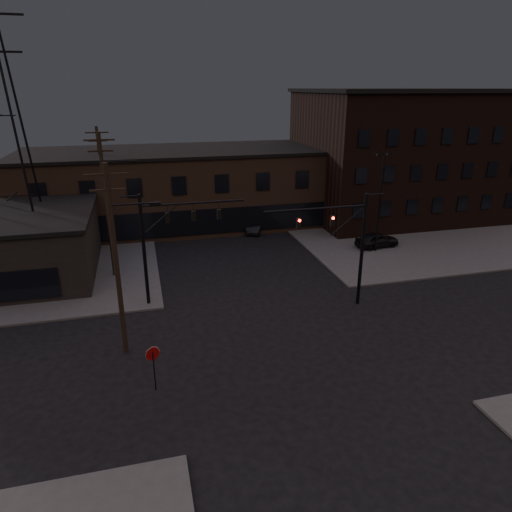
{
  "coord_description": "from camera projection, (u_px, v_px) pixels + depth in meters",
  "views": [
    {
      "loc": [
        -7.9,
        -22.2,
        14.56
      ],
      "look_at": [
        -0.47,
        6.64,
        3.5
      ],
      "focal_mm": 32.0,
      "sensor_mm": 36.0,
      "label": 1
    }
  ],
  "objects": [
    {
      "name": "building_right",
      "position": [
        400.0,
        156.0,
        53.38
      ],
      "size": [
        22.0,
        16.0,
        14.0
      ],
      "primitive_type": "cube",
      "color": "black",
      "rests_on": "ground"
    },
    {
      "name": "traffic_signal_near",
      "position": [
        348.0,
        239.0,
        30.69
      ],
      "size": [
        7.12,
        0.24,
        8.0
      ],
      "color": "black",
      "rests_on": "ground"
    },
    {
      "name": "stop_sign",
      "position": [
        153.0,
        358.0,
        22.75
      ],
      "size": [
        0.72,
        0.33,
        2.48
      ],
      "color": "black",
      "rests_on": "ground"
    },
    {
      "name": "sidewalk_ne",
      "position": [
        412.0,
        222.0,
        52.16
      ],
      "size": [
        30.0,
        30.0,
        0.15
      ],
      "primitive_type": "cube",
      "color": "#474744",
      "rests_on": "ground"
    },
    {
      "name": "building_row",
      "position": [
        213.0,
        187.0,
        51.09
      ],
      "size": [
        40.0,
        12.0,
        8.0
      ],
      "primitive_type": "cube",
      "color": "brown",
      "rests_on": "ground"
    },
    {
      "name": "traffic_signal_far",
      "position": [
        162.0,
        236.0,
        31.01
      ],
      "size": [
        7.12,
        0.24,
        8.0
      ],
      "color": "black",
      "rests_on": "ground"
    },
    {
      "name": "parked_car_lot_b",
      "position": [
        389.0,
        212.0,
        52.94
      ],
      "size": [
        5.42,
        2.72,
        1.51
      ],
      "primitive_type": "imported",
      "rotation": [
        0.0,
        0.0,
        1.69
      ],
      "color": "#B5B5B7",
      "rests_on": "sidewalk_ne"
    },
    {
      "name": "lot_light_b",
      "position": [
        409.0,
        181.0,
        46.84
      ],
      "size": [
        1.5,
        0.28,
        9.14
      ],
      "color": "black",
      "rests_on": "ground"
    },
    {
      "name": "parked_car_lot_a",
      "position": [
        377.0,
        240.0,
        43.49
      ],
      "size": [
        4.4,
        2.17,
        1.44
      ],
      "primitive_type": "imported",
      "rotation": [
        0.0,
        0.0,
        1.69
      ],
      "color": "black",
      "rests_on": "sidewalk_ne"
    },
    {
      "name": "utility_pole_far",
      "position": [
        102.0,
        180.0,
        45.97
      ],
      "size": [
        2.2,
        0.28,
        11.0
      ],
      "color": "black",
      "rests_on": "ground"
    },
    {
      "name": "car_crossing",
      "position": [
        255.0,
        226.0,
        48.6
      ],
      "size": [
        2.9,
        4.27,
        1.33
      ],
      "primitive_type": "imported",
      "rotation": [
        0.0,
        0.0,
        -0.41
      ],
      "color": "black",
      "rests_on": "ground"
    },
    {
      "name": "lot_light_a",
      "position": [
        381.0,
        194.0,
        40.9
      ],
      "size": [
        1.5,
        0.28,
        9.14
      ],
      "color": "black",
      "rests_on": "ground"
    },
    {
      "name": "utility_pole_mid",
      "position": [
        107.0,
        203.0,
        35.2
      ],
      "size": [
        3.7,
        0.28,
        11.5
      ],
      "color": "black",
      "rests_on": "ground"
    },
    {
      "name": "ground",
      "position": [
        291.0,
        348.0,
        27.07
      ],
      "size": [
        140.0,
        140.0,
        0.0
      ],
      "primitive_type": "plane",
      "color": "black",
      "rests_on": "ground"
    },
    {
      "name": "utility_pole_near",
      "position": [
        117.0,
        258.0,
        24.63
      ],
      "size": [
        3.7,
        0.28,
        11.0
      ],
      "color": "black",
      "rests_on": "ground"
    }
  ]
}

